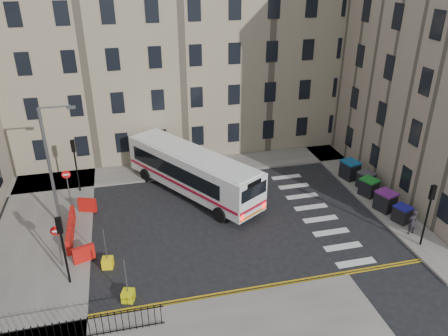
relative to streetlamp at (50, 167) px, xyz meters
name	(u,v)px	position (x,y,z in m)	size (l,w,h in m)	color
ground	(259,217)	(13.00, -2.00, -4.34)	(120.00, 120.00, 0.00)	black
pavement_north	(157,171)	(7.00, 6.60, -4.26)	(36.00, 3.20, 0.15)	slate
pavement_east	(350,176)	(22.00, 2.00, -4.26)	(2.40, 26.00, 0.15)	slate
pavement_west	(43,236)	(-1.00, -1.00, -4.26)	(6.00, 22.00, 0.15)	slate
terrace_north	(131,50)	(6.00, 13.50, 4.28)	(38.30, 10.80, 17.20)	gray
traffic_light_east	(429,206)	(21.60, -7.50, -1.47)	(0.28, 0.22, 4.10)	black
traffic_light_nw	(75,158)	(1.00, 4.50, -1.47)	(0.28, 0.22, 4.10)	black
traffic_light_sw	(62,241)	(1.00, -6.00, -1.47)	(0.28, 0.22, 4.10)	black
streetlamp	(50,167)	(0.00, 0.00, 0.00)	(0.50, 0.22, 8.14)	#595B5E
no_entry_north	(67,181)	(0.50, 2.50, -2.26)	(0.60, 0.08, 3.00)	#595B5E
no_entry_south	(57,238)	(0.50, -4.50, -2.26)	(0.60, 0.08, 3.00)	#595B5E
roadworks_barriers	(77,228)	(1.16, -1.50, -3.69)	(1.66, 6.26, 1.00)	red
iron_railings	(79,329)	(1.75, -10.20, -3.59)	(7.80, 0.04, 1.20)	black
bus	(192,170)	(9.24, 2.42, -2.46)	(8.58, 11.58, 3.26)	white
wheelie_bin_a	(402,214)	(21.95, -4.93, -3.61)	(1.21, 1.29, 1.14)	black
wheelie_bin_b	(385,201)	(21.70, -3.33, -3.49)	(1.44, 1.55, 1.39)	black
wheelie_bin_c	(369,187)	(21.67, -1.22, -3.53)	(1.40, 1.49, 1.30)	black
wheelie_bin_d	(366,180)	(22.08, -0.11, -3.55)	(1.36, 1.44, 1.26)	black
wheelie_bin_e	(350,170)	(21.65, 1.61, -3.45)	(1.41, 1.54, 1.46)	black
pedestrian	(412,222)	(21.70, -6.31, -3.33)	(0.63, 0.41, 1.71)	black
bollard_yellow	(108,263)	(3.00, -5.00, -4.04)	(0.60, 0.60, 0.60)	yellow
bollard_chevron	(128,296)	(4.02, -8.00, -4.04)	(0.60, 0.60, 0.60)	#D1D00C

